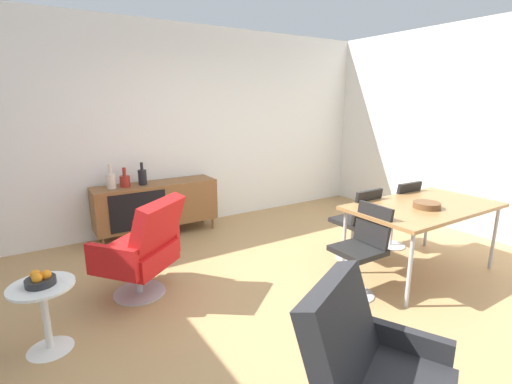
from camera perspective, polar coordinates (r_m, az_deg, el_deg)
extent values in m
plane|color=tan|center=(3.59, 5.29, -15.92)|extent=(8.32, 8.32, 0.00)
cube|color=white|center=(5.42, -11.59, 9.57)|extent=(6.80, 0.12, 2.80)
cube|color=white|center=(5.70, 32.36, 7.92)|extent=(0.12, 5.60, 2.80)
cube|color=brown|center=(5.14, -15.08, -1.74)|extent=(1.60, 0.44, 0.56)
cube|color=black|center=(4.85, -17.65, -2.84)|extent=(0.70, 0.01, 0.48)
cylinder|color=brown|center=(4.93, -22.47, -7.40)|extent=(0.03, 0.03, 0.16)
cylinder|color=brown|center=(5.35, -6.69, -4.78)|extent=(0.03, 0.03, 0.16)
cylinder|color=brown|center=(5.25, -23.15, -6.19)|extent=(0.03, 0.03, 0.16)
cylinder|color=brown|center=(5.64, -8.20, -3.82)|extent=(0.03, 0.03, 0.16)
cylinder|color=black|center=(5.01, -17.10, 2.17)|extent=(0.11, 0.11, 0.19)
cylinder|color=black|center=(4.98, -17.22, 3.82)|extent=(0.04, 0.04, 0.10)
cylinder|color=maroon|center=(4.96, -19.55, 1.55)|extent=(0.13, 0.13, 0.14)
cylinder|color=maroon|center=(4.94, -19.66, 2.95)|extent=(0.04, 0.04, 0.11)
cylinder|color=beige|center=(4.93, -21.44, 1.52)|extent=(0.11, 0.11, 0.18)
cylinder|color=beige|center=(4.90, -21.60, 3.28)|extent=(0.04, 0.04, 0.13)
cube|color=olive|center=(4.19, 24.47, -2.03)|extent=(1.60, 0.90, 0.04)
cylinder|color=#B7B7BC|center=(3.54, 22.61, -11.06)|extent=(0.04, 0.04, 0.70)
cylinder|color=#B7B7BC|center=(4.74, 32.82, -5.99)|extent=(0.04, 0.04, 0.70)
cylinder|color=#B7B7BC|center=(3.99, 13.43, -7.50)|extent=(0.04, 0.04, 0.70)
cylinder|color=#B7B7BC|center=(5.08, 24.91, -3.80)|extent=(0.04, 0.04, 0.70)
cylinder|color=brown|center=(4.06, 24.83, -1.86)|extent=(0.26, 0.26, 0.06)
cube|color=black|center=(4.36, 14.76, -4.36)|extent=(0.40, 0.40, 0.05)
cube|color=black|center=(4.19, 16.73, -2.19)|extent=(0.38, 0.09, 0.38)
cylinder|color=#B7B7BC|center=(4.44, 14.57, -7.28)|extent=(0.04, 0.04, 0.42)
cylinder|color=#B7B7BC|center=(4.52, 14.41, -9.72)|extent=(0.36, 0.36, 0.01)
cube|color=black|center=(3.55, 15.41, -8.66)|extent=(0.40, 0.40, 0.05)
cube|color=black|center=(3.61, 17.58, -4.82)|extent=(0.09, 0.38, 0.38)
cylinder|color=#B7B7BC|center=(3.65, 15.17, -12.11)|extent=(0.04, 0.04, 0.42)
cylinder|color=#B7B7BC|center=(3.74, 14.96, -14.96)|extent=(0.36, 0.36, 0.01)
cube|color=black|center=(4.88, 20.40, -2.84)|extent=(0.42, 0.42, 0.05)
cube|color=black|center=(4.72, 22.28, -0.86)|extent=(0.38, 0.11, 0.38)
cylinder|color=#B7B7BC|center=(4.95, 20.17, -5.48)|extent=(0.04, 0.04, 0.42)
cylinder|color=#B7B7BC|center=(5.02, 19.97, -7.70)|extent=(0.36, 0.36, 0.01)
cube|color=red|center=(3.66, -17.91, -9.37)|extent=(0.82, 0.81, 0.20)
cube|color=red|center=(3.41, -15.04, -5.25)|extent=(0.64, 0.59, 0.51)
cube|color=red|center=(3.88, -15.10, -6.56)|extent=(0.36, 0.43, 0.28)
cube|color=red|center=(3.39, -21.34, -10.06)|extent=(0.36, 0.43, 0.28)
cylinder|color=#B7B7BC|center=(3.76, -17.63, -12.74)|extent=(0.06, 0.06, 0.28)
cylinder|color=#B7B7BC|center=(3.81, -17.48, -14.52)|extent=(0.48, 0.48, 0.02)
cube|color=#262628|center=(1.97, 12.89, -20.20)|extent=(0.66, 0.51, 0.51)
cube|color=#262628|center=(2.32, 21.44, -21.85)|extent=(0.28, 0.48, 0.28)
cylinder|color=white|center=(3.09, -30.20, -12.43)|extent=(0.44, 0.44, 0.02)
cylinder|color=white|center=(3.21, -29.62, -16.63)|extent=(0.05, 0.05, 0.50)
cone|color=white|center=(3.33, -29.09, -20.22)|extent=(0.32, 0.32, 0.02)
cylinder|color=#262628|center=(3.08, -30.28, -11.84)|extent=(0.20, 0.20, 0.05)
sphere|color=orange|center=(3.05, -29.64, -11.02)|extent=(0.07, 0.07, 0.07)
sphere|color=orange|center=(3.09, -30.86, -10.88)|extent=(0.07, 0.07, 0.07)
sphere|color=orange|center=(3.03, -30.68, -11.36)|extent=(0.07, 0.07, 0.07)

